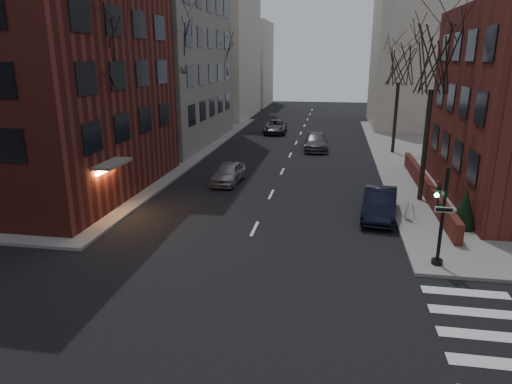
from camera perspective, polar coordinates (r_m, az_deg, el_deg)
building_left_brick at (r=31.74m, az=-28.58°, el=16.12°), size 15.00×15.00×18.00m
low_wall_right at (r=29.35m, az=20.50°, el=0.61°), size 0.35×16.00×1.00m
building_distant_la at (r=66.48m, az=-6.85°, el=17.12°), size 14.00×16.00×18.00m
building_distant_ra at (r=59.89m, az=21.47°, el=15.26°), size 14.00×14.00×16.00m
building_distant_lb at (r=82.51m, az=-1.97°, el=15.69°), size 10.00×12.00×14.00m
traffic_signal at (r=19.34m, az=22.02°, el=-3.61°), size 0.76×0.44×4.00m
tree_left_a at (r=25.98m, az=-19.71°, el=16.28°), size 4.18×4.18×10.26m
tree_left_b at (r=36.97m, az=-10.42°, el=17.42°), size 4.40×4.40×10.80m
tree_left_c at (r=50.37m, az=-4.75°, el=16.30°), size 3.96×3.96×9.72m
tree_right_a at (r=27.29m, az=21.40°, el=15.15°), size 3.96×3.96×9.72m
tree_right_b at (r=41.13m, az=17.56°, el=14.97°), size 3.74×3.74×9.18m
streetlamp_near at (r=33.24m, az=-11.37°, el=9.41°), size 0.36×0.36×6.28m
streetlamp_far at (r=52.31m, az=-3.45°, el=12.18°), size 0.36×0.36×6.28m
parked_sedan at (r=24.77m, az=15.20°, el=-1.44°), size 2.21×4.86×1.55m
car_lane_silver at (r=30.67m, az=-3.47°, el=2.39°), size 1.89×4.19×1.40m
car_lane_gray at (r=42.22m, az=7.52°, el=6.26°), size 2.34×5.30×1.51m
car_lane_far at (r=51.34m, az=2.42°, el=8.16°), size 2.69×5.33×1.45m
sandwich_board at (r=24.64m, az=18.72°, el=-2.31°), size 0.39×0.54×0.87m
evergreen_shrub at (r=24.23m, az=24.65°, el=-1.87°), size 1.47×1.47×1.99m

